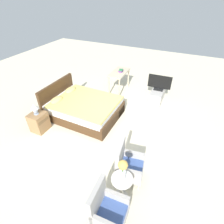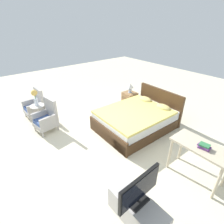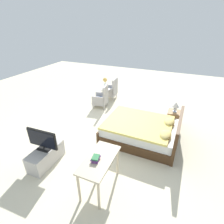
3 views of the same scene
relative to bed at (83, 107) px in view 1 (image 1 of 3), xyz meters
name	(u,v)px [view 1 (image 1 of 3)]	position (x,y,z in m)	size (l,w,h in m)	color
ground_plane	(113,127)	(-0.11, -1.10, -0.30)	(16.00, 16.00, 0.00)	beige
bed	(83,107)	(0.00, 0.00, 0.00)	(1.60, 2.13, 0.96)	#472D19
armchair_by_window_left	(107,210)	(-2.48, -2.05, 0.08)	(0.56, 0.56, 0.92)	#ADA8A3
armchair_by_window_right	(128,165)	(-1.49, -2.05, 0.08)	(0.61, 0.61, 0.92)	#ADA8A3
side_table	(122,186)	(-1.98, -2.11, 0.08)	(0.40, 0.40, 0.61)	beige
flower_vase	(123,169)	(-1.98, -2.11, 0.60)	(0.17, 0.17, 0.48)	silver
nightstand	(39,122)	(-1.11, 0.76, -0.02)	(0.44, 0.41, 0.56)	#997047
table_lamp	(34,108)	(-1.11, 0.76, 0.47)	(0.22, 0.22, 0.33)	#9EADC6
tv_stand	(157,95)	(1.87, -1.92, -0.08)	(0.96, 0.40, 0.44)	#B7B2AD
tv_flatscreen	(160,83)	(1.87, -1.92, 0.41)	(0.21, 0.78, 0.53)	black
vanity_desk	(119,75)	(1.97, -0.38, 0.36)	(1.04, 0.52, 0.78)	beige
book_stack	(121,71)	(2.03, -0.43, 0.52)	(0.22, 0.17, 0.08)	#66387A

